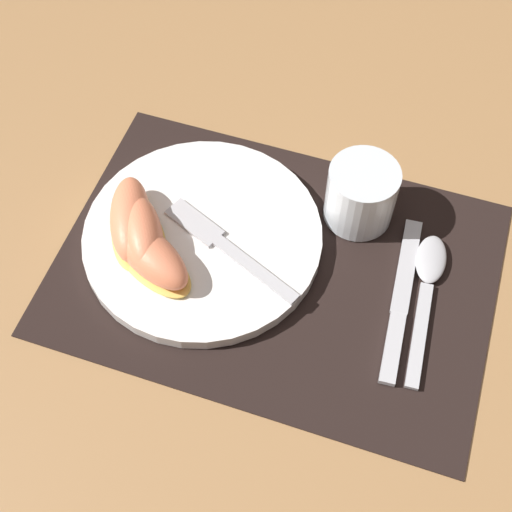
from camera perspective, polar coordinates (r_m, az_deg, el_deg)
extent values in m
plane|color=#A37547|center=(0.80, 1.57, -1.04)|extent=(3.00, 3.00, 0.00)
cube|color=black|center=(0.79, 1.57, -0.96)|extent=(0.48, 0.33, 0.00)
cylinder|color=white|center=(0.81, -4.28, 1.53)|extent=(0.27, 0.27, 0.02)
cylinder|color=silver|center=(0.81, 8.41, 4.92)|extent=(0.08, 0.08, 0.08)
cylinder|color=yellow|center=(0.83, 8.24, 4.10)|extent=(0.07, 0.07, 0.04)
cube|color=#BCBCC1|center=(0.76, 10.88, -7.21)|extent=(0.02, 0.08, 0.01)
cube|color=#BCBCC1|center=(0.81, 11.95, -0.80)|extent=(0.03, 0.12, 0.01)
cube|color=#BCBCC1|center=(0.77, 12.94, -6.12)|extent=(0.02, 0.12, 0.01)
ellipsoid|color=#BCBCC1|center=(0.82, 13.83, -0.24)|extent=(0.04, 0.07, 0.01)
cube|color=#BCBCC1|center=(0.77, -0.05, -1.09)|extent=(0.11, 0.06, 0.00)
cube|color=#BCBCC1|center=(0.81, -4.95, 2.67)|extent=(0.07, 0.05, 0.00)
ellipsoid|color=#F7C656|center=(0.81, -9.85, 2.26)|extent=(0.09, 0.12, 0.01)
ellipsoid|color=#F4845B|center=(0.79, -10.03, 2.97)|extent=(0.08, 0.12, 0.04)
ellipsoid|color=#F7C656|center=(0.79, -8.88, 1.03)|extent=(0.09, 0.11, 0.01)
ellipsoid|color=#F4845B|center=(0.78, -9.06, 1.77)|extent=(0.09, 0.11, 0.05)
ellipsoid|color=#F7C656|center=(0.78, -8.33, -0.49)|extent=(0.13, 0.10, 0.01)
ellipsoid|color=#F4845B|center=(0.77, -8.48, 0.14)|extent=(0.12, 0.09, 0.04)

